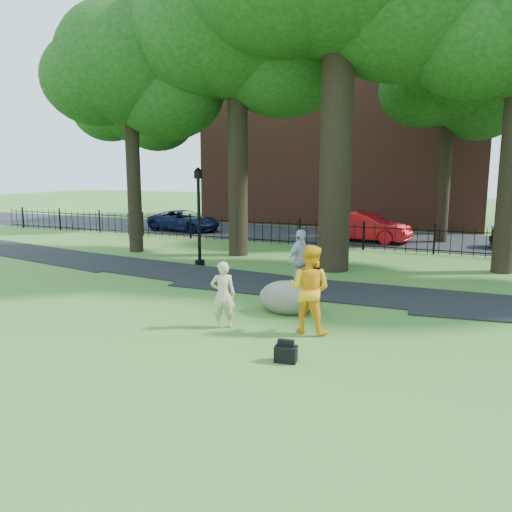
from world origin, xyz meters
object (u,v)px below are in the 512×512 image
at_px(lamppost, 199,218).
at_px(red_sedan, 365,227).
at_px(man, 309,289).
at_px(boulder, 288,295).
at_px(woman, 223,294).

distance_m(lamppost, red_sedan, 9.84).
xyz_separation_m(man, boulder, (-0.98, 1.29, -0.55)).
bearing_deg(man, lamppost, -38.76).
xyz_separation_m(boulder, lamppost, (-5.23, 4.55, 1.36)).
bearing_deg(red_sedan, lamppost, 161.23).
height_order(lamppost, red_sedan, lamppost).
bearing_deg(woman, man, 167.26).
distance_m(boulder, red_sedan, 13.36).
relative_size(man, lamppost, 0.53).
distance_m(man, red_sedan, 14.74).
relative_size(woman, boulder, 1.04).
height_order(man, boulder, man).
relative_size(boulder, red_sedan, 0.33).
height_order(boulder, lamppost, lamppost).
height_order(man, red_sedan, man).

